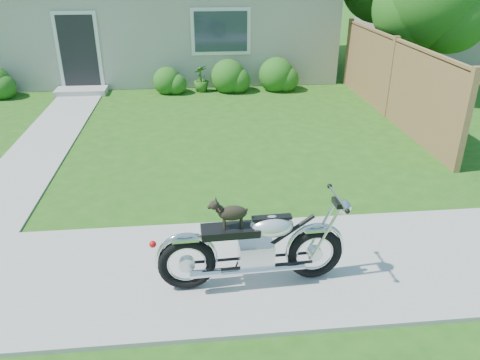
{
  "coord_description": "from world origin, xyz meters",
  "views": [
    {
      "loc": [
        1.62,
        -4.77,
        3.54
      ],
      "look_at": [
        2.22,
        1.0,
        0.75
      ],
      "focal_mm": 35.0,
      "sensor_mm": 36.0,
      "label": 1
    }
  ],
  "objects_px": {
    "tree_near": "(439,1)",
    "motorcycle_with_dog": "(256,246)",
    "fence": "(391,78)",
    "potted_plant_right": "(201,79)",
    "house": "(139,2)"
  },
  "relations": [
    {
      "from": "house",
      "to": "potted_plant_right",
      "type": "bearing_deg",
      "value": -61.3
    },
    {
      "from": "house",
      "to": "fence",
      "type": "relative_size",
      "value": 1.9
    },
    {
      "from": "motorcycle_with_dog",
      "to": "house",
      "type": "bearing_deg",
      "value": 98.25
    },
    {
      "from": "fence",
      "to": "potted_plant_right",
      "type": "height_order",
      "value": "fence"
    },
    {
      "from": "fence",
      "to": "potted_plant_right",
      "type": "relative_size",
      "value": 8.81
    },
    {
      "from": "house",
      "to": "tree_near",
      "type": "height_order",
      "value": "house"
    },
    {
      "from": "fence",
      "to": "tree_near",
      "type": "bearing_deg",
      "value": 39.93
    },
    {
      "from": "potted_plant_right",
      "to": "tree_near",
      "type": "bearing_deg",
      "value": -14.5
    },
    {
      "from": "tree_near",
      "to": "motorcycle_with_dog",
      "type": "distance_m",
      "value": 9.42
    },
    {
      "from": "tree_near",
      "to": "motorcycle_with_dog",
      "type": "bearing_deg",
      "value": -127.05
    },
    {
      "from": "tree_near",
      "to": "motorcycle_with_dog",
      "type": "relative_size",
      "value": 1.77
    },
    {
      "from": "fence",
      "to": "tree_near",
      "type": "xyz_separation_m",
      "value": [
        1.51,
        1.27,
        1.58
      ]
    },
    {
      "from": "tree_near",
      "to": "motorcycle_with_dog",
      "type": "height_order",
      "value": "tree_near"
    },
    {
      "from": "fence",
      "to": "potted_plant_right",
      "type": "distance_m",
      "value": 5.26
    },
    {
      "from": "house",
      "to": "fence",
      "type": "bearing_deg",
      "value": -44.74
    }
  ]
}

